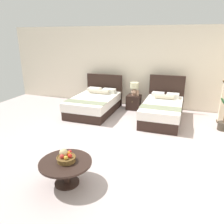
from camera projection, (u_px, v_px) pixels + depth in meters
The scene contains 12 objects.
ground_plane at pixel (105, 142), 5.39m from camera, with size 10.03×10.12×0.02m, color #BCABAA.
wall_back at pixel (137, 67), 7.85m from camera, with size 10.03×0.12×2.78m, color #EEE0C8.
bed_near_window at pixel (95, 103), 7.37m from camera, with size 1.34×2.06×1.13m.
bed_near_corner at pixel (162, 110), 6.69m from camera, with size 1.15×2.05×1.22m.
nightstand at pixel (134, 102), 7.72m from camera, with size 0.46×0.48×0.50m.
table_lamp at pixel (134, 88), 7.57m from camera, with size 0.29×0.29×0.44m.
vase at pixel (138, 93), 7.53m from camera, with size 0.09×0.09×0.19m.
coffee_table at pixel (66, 166), 3.75m from camera, with size 0.89×0.89×0.43m.
fruit_bowl at pixel (66, 157), 3.71m from camera, with size 0.32×0.32×0.21m.
loose_apple at pixel (70, 152), 3.96m from camera, with size 0.07×0.07×0.07m.
floor_lamp_corner at pixel (224, 102), 6.40m from camera, with size 0.22×0.22×1.23m.
potted_palm at pixel (224, 121), 5.96m from camera, with size 0.45×0.48×1.00m.
Camera 1 is at (1.75, -4.54, 2.43)m, focal length 35.42 mm.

